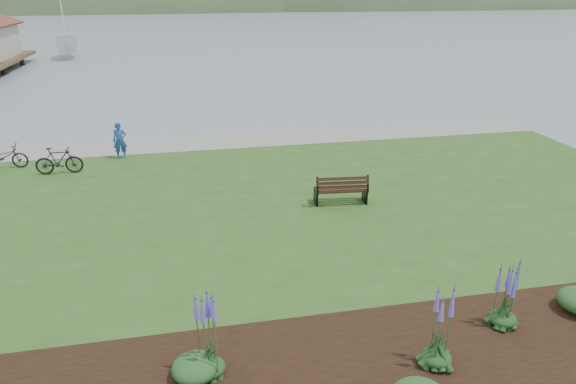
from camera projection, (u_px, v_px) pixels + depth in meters
name	position (u px, v px, depth m)	size (l,w,h in m)	color
ground	(216.00, 208.00, 18.60)	(600.00, 600.00, 0.00)	slate
lawn	(220.00, 227.00, 16.71)	(34.00, 20.00, 0.40)	#29521C
shoreline_path	(205.00, 144.00, 24.71)	(34.00, 2.20, 0.03)	gray
garden_bed	(405.00, 373.00, 10.11)	(24.00, 4.40, 0.04)	black
far_hillside	(238.00, 8.00, 176.68)	(580.00, 80.00, 38.00)	#395932
park_bench	(341.00, 189.00, 17.77)	(1.87, 0.91, 1.12)	black
person	(120.00, 138.00, 22.36)	(0.69, 0.47, 1.89)	#22499E
bicycle_a	(3.00, 157.00, 21.27)	(1.93, 0.67, 1.01)	black
bicycle_b	(59.00, 161.00, 20.64)	(1.84, 0.53, 1.11)	black
sailboat	(69.00, 58.00, 56.70)	(10.49, 10.68, 27.66)	silver
echium_0	(439.00, 334.00, 10.07)	(0.62, 0.62, 1.93)	#163D17
echium_1	(507.00, 297.00, 11.26)	(0.62, 0.62, 1.73)	#163D17
echium_4	(207.00, 332.00, 9.70)	(0.62, 0.62, 2.29)	#163D17
shrub_0	(195.00, 368.00, 9.90)	(0.91, 0.91, 0.45)	#1E4C21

